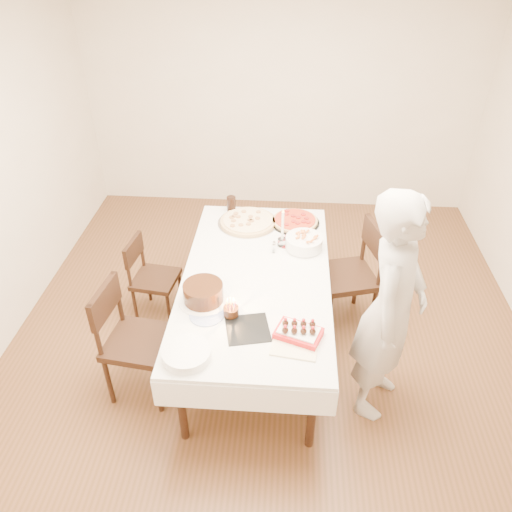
# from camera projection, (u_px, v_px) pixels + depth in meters

# --- Properties ---
(floor) EXTENTS (5.00, 5.00, 0.00)m
(floor) POSITION_uv_depth(u_px,v_px,m) (270.00, 340.00, 4.36)
(floor) COLOR #52351C
(floor) RESTS_ON ground
(wall_back) EXTENTS (4.50, 0.04, 2.70)m
(wall_back) POSITION_uv_depth(u_px,v_px,m) (282.00, 96.00, 5.62)
(wall_back) COLOR beige
(wall_back) RESTS_ON floor
(dining_table) EXTENTS (1.79, 2.40, 0.75)m
(dining_table) POSITION_uv_depth(u_px,v_px,m) (256.00, 312.00, 4.09)
(dining_table) COLOR silver
(dining_table) RESTS_ON floor
(chair_right_savory) EXTENTS (0.62, 0.62, 0.99)m
(chair_right_savory) POSITION_uv_depth(u_px,v_px,m) (346.00, 276.00, 4.29)
(chair_right_savory) COLOR black
(chair_right_savory) RESTS_ON floor
(chair_left_savory) EXTENTS (0.45, 0.45, 0.79)m
(chair_left_savory) POSITION_uv_depth(u_px,v_px,m) (156.00, 279.00, 4.42)
(chair_left_savory) COLOR black
(chair_left_savory) RESTS_ON floor
(chair_left_dessert) EXTENTS (0.56, 0.56, 0.97)m
(chair_left_dessert) POSITION_uv_depth(u_px,v_px,m) (139.00, 342.00, 3.66)
(chair_left_dessert) COLOR black
(chair_left_dessert) RESTS_ON floor
(person) EXTENTS (0.65, 0.76, 1.78)m
(person) POSITION_uv_depth(u_px,v_px,m) (391.00, 309.00, 3.35)
(person) COLOR #B5B1AB
(person) RESTS_ON floor
(pizza_white) EXTENTS (0.67, 0.67, 0.04)m
(pizza_white) POSITION_uv_depth(u_px,v_px,m) (248.00, 221.00, 4.50)
(pizza_white) COLOR beige
(pizza_white) RESTS_ON dining_table
(pizza_pepperoni) EXTENTS (0.45, 0.45, 0.04)m
(pizza_pepperoni) POSITION_uv_depth(u_px,v_px,m) (295.00, 221.00, 4.51)
(pizza_pepperoni) COLOR red
(pizza_pepperoni) RESTS_ON dining_table
(red_placemat) EXTENTS (0.23, 0.23, 0.01)m
(red_placemat) POSITION_uv_depth(u_px,v_px,m) (295.00, 243.00, 4.26)
(red_placemat) COLOR #B21E1E
(red_placemat) RESTS_ON dining_table
(pasta_bowl) EXTENTS (0.32, 0.32, 0.10)m
(pasta_bowl) POSITION_uv_depth(u_px,v_px,m) (304.00, 242.00, 4.16)
(pasta_bowl) COLOR white
(pasta_bowl) RESTS_ON dining_table
(taper_candle) EXTENTS (0.09, 0.09, 0.35)m
(taper_candle) POSITION_uv_depth(u_px,v_px,m) (283.00, 228.00, 4.12)
(taper_candle) COLOR white
(taper_candle) RESTS_ON dining_table
(shaker_pair) EXTENTS (0.07, 0.07, 0.08)m
(shaker_pair) POSITION_uv_depth(u_px,v_px,m) (274.00, 249.00, 4.12)
(shaker_pair) COLOR white
(shaker_pair) RESTS_ON dining_table
(cola_glass) EXTENTS (0.11, 0.11, 0.15)m
(cola_glass) POSITION_uv_depth(u_px,v_px,m) (231.00, 204.00, 4.65)
(cola_glass) COLOR black
(cola_glass) RESTS_ON dining_table
(layer_cake) EXTENTS (0.44, 0.44, 0.14)m
(layer_cake) POSITION_uv_depth(u_px,v_px,m) (203.00, 293.00, 3.60)
(layer_cake) COLOR #32190C
(layer_cake) RESTS_ON dining_table
(cake_board) EXTENTS (0.35, 0.35, 0.01)m
(cake_board) POSITION_uv_depth(u_px,v_px,m) (248.00, 329.00, 3.39)
(cake_board) COLOR black
(cake_board) RESTS_ON dining_table
(birthday_cake) EXTENTS (0.13, 0.13, 0.13)m
(birthday_cake) POSITION_uv_depth(u_px,v_px,m) (231.00, 307.00, 3.46)
(birthday_cake) COLOR #3D2210
(birthday_cake) RESTS_ON dining_table
(strawberry_box) EXTENTS (0.35, 0.29, 0.07)m
(strawberry_box) POSITION_uv_depth(u_px,v_px,m) (299.00, 332.00, 3.31)
(strawberry_box) COLOR red
(strawberry_box) RESTS_ON dining_table
(box_lid) EXTENTS (0.32, 0.24, 0.02)m
(box_lid) POSITION_uv_depth(u_px,v_px,m) (294.00, 348.00, 3.25)
(box_lid) COLOR beige
(box_lid) RESTS_ON dining_table
(plate_stack) EXTENTS (0.40, 0.40, 0.06)m
(plate_stack) POSITION_uv_depth(u_px,v_px,m) (187.00, 354.00, 3.16)
(plate_stack) COLOR white
(plate_stack) RESTS_ON dining_table
(china_plate) EXTENTS (0.32, 0.32, 0.01)m
(china_plate) POSITION_uv_depth(u_px,v_px,m) (207.00, 315.00, 3.51)
(china_plate) COLOR white
(china_plate) RESTS_ON dining_table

